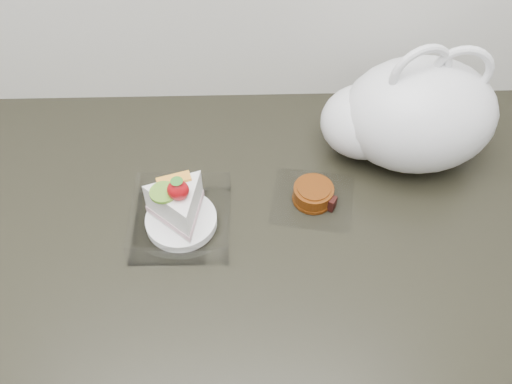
{
  "coord_description": "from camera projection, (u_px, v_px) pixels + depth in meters",
  "views": [
    {
      "loc": [
        0.12,
        1.11,
        1.68
      ],
      "look_at": [
        0.14,
        1.71,
        0.94
      ],
      "focal_mm": 40.0,
      "sensor_mm": 36.0,
      "label": 1
    }
  ],
  "objects": [
    {
      "name": "counter",
      "position": [
        197.0,
        333.0,
        1.32
      ],
      "size": [
        2.04,
        0.64,
        0.9
      ],
      "color": "black",
      "rests_on": "ground"
    },
    {
      "name": "mooncake_wrap",
      "position": [
        314.0,
        195.0,
        0.98
      ],
      "size": [
        0.16,
        0.15,
        0.03
      ],
      "rotation": [
        0.0,
        0.0,
        -0.01
      ],
      "color": "white",
      "rests_on": "counter"
    },
    {
      "name": "plastic_bag",
      "position": [
        408.0,
        115.0,
        0.99
      ],
      "size": [
        0.32,
        0.23,
        0.25
      ],
      "rotation": [
        0.0,
        0.0,
        0.11
      ],
      "color": "white",
      "rests_on": "counter"
    },
    {
      "name": "cake_tray",
      "position": [
        180.0,
        213.0,
        0.93
      ],
      "size": [
        0.16,
        0.16,
        0.13
      ],
      "rotation": [
        0.0,
        0.0,
        -0.02
      ],
      "color": "white",
      "rests_on": "counter"
    }
  ]
}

